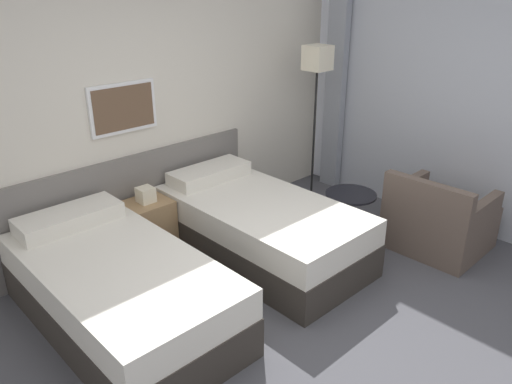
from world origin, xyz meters
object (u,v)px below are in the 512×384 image
object	(u,v)px
floor_lamp	(317,71)
armchair	(438,223)
bed_near_door	(119,290)
nightstand	(149,226)
side_table	(350,207)
bed_near_window	(260,227)

from	to	relation	value
floor_lamp	armchair	size ratio (longest dim) A/B	2.08
floor_lamp	armchair	world-z (taller)	floor_lamp
bed_near_door	nightstand	xyz separation A→B (m)	(0.72, 0.75, -0.01)
bed_near_door	nightstand	distance (m)	1.04
side_table	armchair	bearing A→B (deg)	-54.66
bed_near_window	armchair	bearing A→B (deg)	-38.72
floor_lamp	side_table	distance (m)	1.51
bed_near_window	side_table	bearing A→B (deg)	-24.41
nightstand	side_table	world-z (taller)	nightstand
floor_lamp	armchair	bearing A→B (deg)	-89.61
bed_near_window	armchair	size ratio (longest dim) A/B	2.33
side_table	floor_lamp	bearing A→B (deg)	61.96
nightstand	side_table	size ratio (longest dim) A/B	1.35
bed_near_window	floor_lamp	size ratio (longest dim) A/B	1.12
bed_near_door	bed_near_window	size ratio (longest dim) A/B	1.00
nightstand	floor_lamp	distance (m)	2.38
bed_near_door	armchair	world-z (taller)	armchair
bed_near_window	nightstand	world-z (taller)	bed_near_window
bed_near_window	armchair	xyz separation A→B (m)	(1.32, -1.06, -0.02)
nightstand	bed_near_door	bearing A→B (deg)	-134.15
nightstand	bed_near_window	bearing A→B (deg)	-45.85
bed_near_door	armchair	size ratio (longest dim) A/B	2.33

